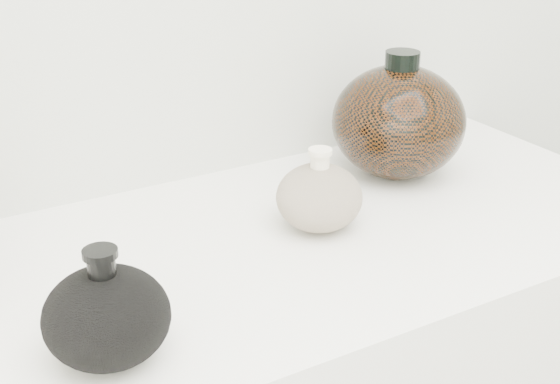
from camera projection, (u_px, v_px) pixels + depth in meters
black_gourd_vase at (107, 316)px, 0.77m from camera, size 0.13×0.13×0.12m
cream_gourd_vase at (319, 197)px, 1.04m from camera, size 0.12×0.12×0.11m
right_round_pot at (398, 121)px, 1.19m from camera, size 0.25×0.25×0.20m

